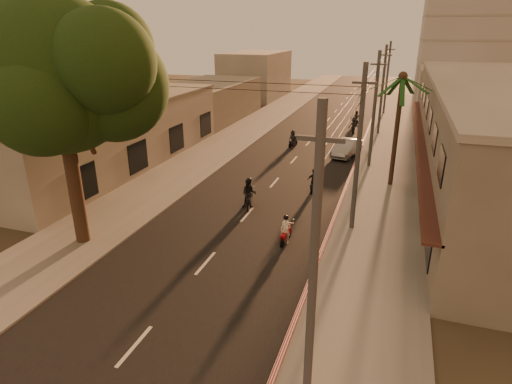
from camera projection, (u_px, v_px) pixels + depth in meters
ground at (186, 286)px, 18.68m from camera, size 160.00×160.00×0.00m
road at (294, 160)px, 36.39m from camera, size 10.00×140.00×0.02m
sidewalk_right at (385, 168)px, 34.18m from camera, size 5.00×140.00×0.12m
sidewalk_left at (213, 152)px, 38.57m from camera, size 5.00×140.00×0.12m
curb_stripe at (347, 184)px, 30.44m from camera, size 0.20×60.00×0.20m
shophouse_row at (487, 135)px, 29.22m from camera, size 8.80×34.20×7.30m
left_building at (107, 134)px, 34.24m from camera, size 8.20×24.20×5.20m
distant_tower at (473, 1)px, 58.56m from camera, size 12.10×12.10×28.00m
broadleaf_tree at (66, 76)px, 19.46m from camera, size 9.60×8.70×12.10m
palm_tree at (402, 83)px, 27.94m from camera, size 5.00×5.00×8.20m
utility_poles at (377, 84)px, 32.23m from camera, size 1.20×48.26×9.00m
filler_right at (451, 92)px, 53.36m from camera, size 8.00×14.00×6.00m
filler_left_near at (210, 101)px, 52.10m from camera, size 8.00×14.00×4.40m
filler_left_far at (256, 75)px, 67.58m from camera, size 8.00×14.00×7.00m
scooter_red at (286, 231)px, 22.15m from camera, size 0.65×1.63×1.60m
scooter_mid_a at (249, 194)px, 26.50m from camera, size 1.22×1.97×1.97m
scooter_mid_b at (314, 182)px, 29.14m from camera, size 0.93×1.67×1.64m
scooter_far_a at (293, 139)px, 40.13m from camera, size 0.99×1.65×1.64m
scooter_far_b at (354, 126)px, 45.11m from camera, size 1.21×1.83×1.80m
parked_car at (347, 148)px, 37.32m from camera, size 3.28×5.01×1.45m
scooter_far_c at (356, 118)px, 49.52m from camera, size 0.89×1.64×1.61m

